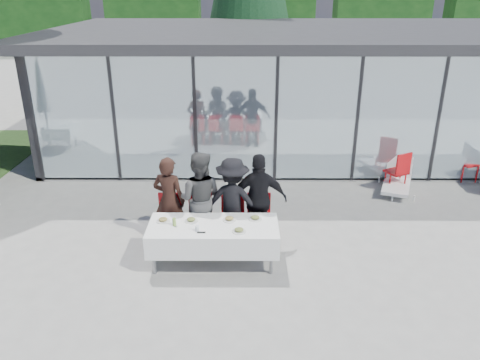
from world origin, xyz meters
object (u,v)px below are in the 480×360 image
object	(u,v)px
diner_a	(169,200)
diner_chair_d	(259,216)
dining_table	(213,236)
spare_chair_b	(399,170)
diner_chair_b	(200,216)
folded_eyeglasses	(201,232)
juice_bottle	(174,222)
spare_chair_a	(466,159)
diner_chair_c	(233,216)
plate_a	(163,220)
diner_b	(200,198)
diner_d	(259,199)
plate_extra	(239,230)
lounger	(397,179)
plate_d	(255,218)
plate_c	(229,219)
diner_chair_a	(170,216)
plate_b	(191,220)
diner_c	(233,201)

from	to	relation	value
diner_a	diner_chair_d	xyz separation A→B (m)	(1.69, -0.02, -0.32)
dining_table	spare_chair_b	distance (m)	5.32
diner_chair_b	folded_eyeglasses	world-z (taller)	diner_chair_b
juice_bottle	spare_chair_a	bearing A→B (deg)	30.23
dining_table	diner_chair_c	size ratio (longest dim) A/B	2.32
plate_a	juice_bottle	world-z (taller)	juice_bottle
diner_chair_d	diner_a	bearing A→B (deg)	179.32
diner_b	diner_d	world-z (taller)	diner_b
plate_extra	juice_bottle	size ratio (longest dim) A/B	1.71
diner_chair_c	lounger	bearing A→B (deg)	32.73
diner_b	lounger	bearing A→B (deg)	-142.55
spare_chair_a	dining_table	bearing A→B (deg)	-147.30
plate_d	plate_c	bearing A→B (deg)	-175.19
folded_eyeglasses	diner_d	bearing A→B (deg)	46.24
diner_chair_d	plate_d	size ratio (longest dim) A/B	4.09
diner_chair_a	diner_b	size ratio (longest dim) A/B	0.54
plate_b	diner_chair_b	bearing A→B (deg)	81.02
diner_chair_b	lounger	bearing A→B (deg)	29.04
plate_c	juice_bottle	world-z (taller)	juice_bottle
plate_a	diner_chair_c	bearing A→B (deg)	26.89
diner_b	diner_chair_b	xyz separation A→B (m)	(0.00, -0.02, -0.37)
diner_chair_c	plate_d	bearing A→B (deg)	-52.56
dining_table	diner_a	world-z (taller)	diner_a
dining_table	diner_b	world-z (taller)	diner_b
diner_chair_d	spare_chair_a	distance (m)	6.24
diner_chair_d	lounger	bearing A→B (deg)	36.34
plate_c	diner_chair_a	bearing A→B (deg)	153.30
dining_table	diner_c	xyz separation A→B (m)	(0.33, 0.77, 0.31)
diner_chair_c	spare_chair_a	distance (m)	6.67
diner_d	spare_chair_b	distance (m)	4.21
diner_chair_b	spare_chair_a	size ratio (longest dim) A/B	1.00
dining_table	plate_a	bearing A→B (deg)	171.41
diner_d	juice_bottle	bearing A→B (deg)	29.24
diner_chair_b	plate_d	bearing A→B (deg)	-27.40
diner_a	plate_extra	size ratio (longest dim) A/B	7.22
diner_a	folded_eyeglasses	xyz separation A→B (m)	(0.68, -1.05, -0.10)
plate_b	lounger	distance (m)	5.64
plate_extra	diner_chair_d	bearing A→B (deg)	69.32
diner_chair_b	diner_c	bearing A→B (deg)	1.85
diner_chair_b	diner_c	distance (m)	0.70
diner_b	dining_table	bearing A→B (deg)	119.61
diner_a	plate_b	world-z (taller)	diner_a
diner_c	diner_chair_d	xyz separation A→B (m)	(0.50, -0.02, -0.31)
diner_a	diner_chair_b	bearing A→B (deg)	-165.55
dining_table	diner_chair_c	bearing A→B (deg)	66.49
plate_d	diner_chair_d	bearing A→B (deg)	80.78
diner_c	folded_eyeglasses	xyz separation A→B (m)	(-0.51, -1.05, -0.09)
diner_b	juice_bottle	bearing A→B (deg)	73.52
diner_chair_d	juice_bottle	distance (m)	1.70
dining_table	diner_d	distance (m)	1.18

